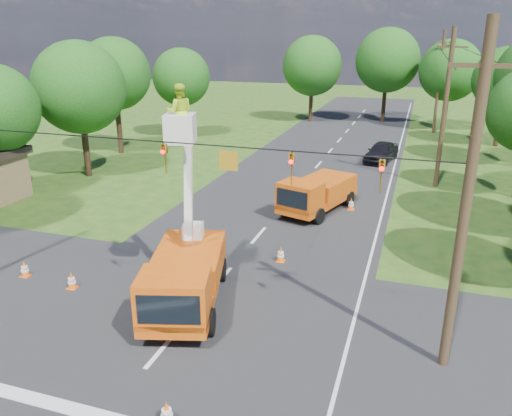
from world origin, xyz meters
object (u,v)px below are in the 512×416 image
(traffic_cone_4, at_px, (25,269))
(tree_far_a, at_px, (312,66))
(second_truck, at_px, (317,193))
(tree_left_f, at_px, (181,77))
(traffic_cone_1, at_px, (167,413))
(tree_left_e, at_px, (114,74))
(distant_car, at_px, (381,152))
(traffic_cone_6, at_px, (351,204))
(tree_far_c, at_px, (450,70))
(bucket_truck, at_px, (185,264))
(pole_right_far, at_px, (439,81))
(pole_right_near, at_px, (466,206))
(tree_far_b, at_px, (387,60))
(traffic_cone_2, at_px, (281,254))
(pole_right_mid, at_px, (445,108))
(tree_left_d, at_px, (79,88))
(ground_worker, at_px, (168,269))
(tree_right_e, at_px, (506,80))

(traffic_cone_4, xyz_separation_m, tree_far_a, (2.84, 42.25, 5.83))
(second_truck, bearing_deg, tree_left_f, 151.06)
(traffic_cone_4, distance_m, tree_left_f, 30.53)
(traffic_cone_4, bearing_deg, tree_left_f, 103.39)
(traffic_cone_1, distance_m, tree_far_a, 48.68)
(tree_left_e, distance_m, tree_left_f, 8.29)
(distant_car, bearing_deg, traffic_cone_6, -80.84)
(distant_car, height_order, tree_far_c, tree_far_c)
(bucket_truck, xyz_separation_m, traffic_cone_4, (-7.40, 0.07, -1.35))
(pole_right_far, bearing_deg, tree_left_f, -156.77)
(pole_right_near, xyz_separation_m, tree_left_e, (-25.30, 22.00, 1.38))
(tree_left_e, height_order, tree_left_f, tree_left_e)
(traffic_cone_1, relative_size, tree_left_e, 0.08)
(second_truck, xyz_separation_m, traffic_cone_6, (1.83, 0.97, -0.77))
(distant_car, xyz_separation_m, traffic_cone_4, (-12.29, -25.00, -0.42))
(traffic_cone_6, relative_size, tree_far_b, 0.07)
(second_truck, bearing_deg, traffic_cone_2, -73.96)
(distant_car, xyz_separation_m, pole_right_mid, (4.05, -5.75, 4.33))
(tree_left_f, bearing_deg, tree_left_d, -90.76)
(traffic_cone_1, distance_m, tree_left_e, 33.18)
(tree_far_b, bearing_deg, ground_worker, -96.22)
(traffic_cone_1, xyz_separation_m, traffic_cone_4, (-9.52, 5.62, 0.00))
(tree_left_d, height_order, tree_far_c, tree_left_d)
(distant_car, bearing_deg, bucket_truck, -89.01)
(traffic_cone_2, bearing_deg, tree_far_c, 78.16)
(tree_far_b, bearing_deg, pole_right_mid, -77.59)
(traffic_cone_4, distance_m, pole_right_far, 42.78)
(traffic_cone_2, relative_size, tree_far_a, 0.07)
(tree_left_d, distance_m, tree_far_b, 34.99)
(tree_far_b, bearing_deg, tree_left_f, -139.88)
(traffic_cone_6, bearing_deg, tree_far_a, 106.60)
(second_truck, bearing_deg, bucket_truck, -84.39)
(traffic_cone_4, distance_m, tree_far_b, 46.01)
(tree_far_c, bearing_deg, pole_right_far, -116.57)
(pole_right_near, bearing_deg, tree_right_e, 81.39)
(tree_far_a, bearing_deg, tree_far_b, 14.04)
(traffic_cone_4, bearing_deg, traffic_cone_6, 47.23)
(tree_left_f, relative_size, tree_far_b, 0.81)
(tree_far_a, bearing_deg, traffic_cone_6, -73.40)
(pole_right_far, distance_m, tree_left_f, 25.36)
(ground_worker, bearing_deg, tree_far_a, 78.54)
(distant_car, bearing_deg, tree_far_b, 106.35)
(traffic_cone_1, relative_size, tree_far_a, 0.07)
(tree_left_e, bearing_deg, tree_left_f, 75.96)
(traffic_cone_1, xyz_separation_m, tree_far_c, (7.82, 46.87, 5.70))
(ground_worker, bearing_deg, distant_car, 59.59)
(traffic_cone_1, distance_m, pole_right_near, 9.63)
(ground_worker, relative_size, tree_right_e, 0.19)
(tree_right_e, bearing_deg, pole_right_mid, -109.46)
(bucket_truck, relative_size, tree_far_b, 0.78)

